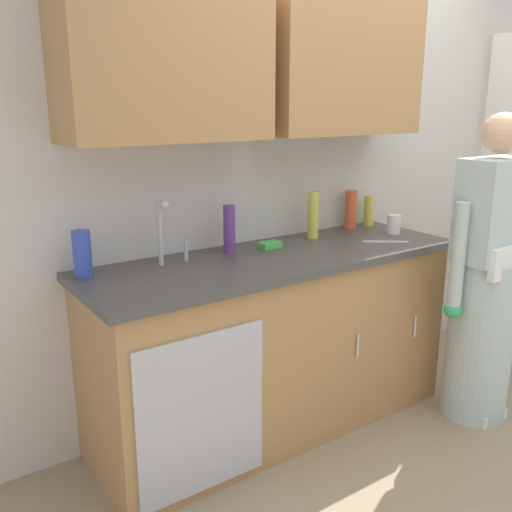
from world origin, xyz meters
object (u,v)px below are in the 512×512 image
at_px(sink, 183,274).
at_px(bottle_dish_liquid, 369,211).
at_px(bottle_cleaner_spray, 313,215).
at_px(bottle_water_tall, 229,229).
at_px(bottle_soap, 82,254).
at_px(person_at_sink, 485,294).
at_px(sponge, 270,245).
at_px(bottle_water_short, 351,210).
at_px(cup_by_sink, 394,224).
at_px(knife_on_counter, 385,242).

height_order(sink, bottle_dish_liquid, sink).
height_order(bottle_cleaner_spray, bottle_water_tall, bottle_cleaner_spray).
distance_m(bottle_water_tall, bottle_soap, 0.74).
height_order(person_at_sink, bottle_cleaner_spray, person_at_sink).
distance_m(bottle_cleaner_spray, sponge, 0.34).
height_order(sink, bottle_water_short, sink).
bearing_deg(sink, cup_by_sink, -0.87).
xyz_separation_m(sink, bottle_cleaner_spray, (0.88, 0.16, 0.14)).
bearing_deg(sink, bottle_water_short, 10.16).
relative_size(person_at_sink, knife_on_counter, 6.75).
relative_size(bottle_soap, sponge, 1.87).
bearing_deg(sponge, bottle_water_short, 8.86).
distance_m(bottle_cleaner_spray, bottle_water_short, 0.35).
bearing_deg(person_at_sink, bottle_water_short, 108.27).
height_order(bottle_water_tall, bottle_dish_liquid, bottle_water_tall).
xyz_separation_m(bottle_water_short, sponge, (-0.66, -0.10, -0.10)).
distance_m(cup_by_sink, sponge, 0.78).
distance_m(sink, person_at_sink, 1.59).
distance_m(bottle_water_short, cup_by_sink, 0.27).
bearing_deg(bottle_cleaner_spray, person_at_sink, -49.53).
distance_m(bottle_dish_liquid, bottle_soap, 1.77).
bearing_deg(person_at_sink, bottle_water_tall, 148.50).
xyz_separation_m(bottle_water_tall, bottle_soap, (-0.73, 0.00, -0.02)).
distance_m(cup_by_sink, knife_on_counter, 0.24).
relative_size(bottle_cleaner_spray, cup_by_sink, 2.43).
bearing_deg(bottle_water_short, bottle_cleaner_spray, -169.48).
relative_size(sink, bottle_dish_liquid, 2.77).
bearing_deg(cup_by_sink, bottle_water_short, 114.39).
bearing_deg(knife_on_counter, bottle_dish_liquid, 94.37).
height_order(bottle_cleaner_spray, sponge, bottle_cleaner_spray).
distance_m(bottle_water_tall, cup_by_sink, 1.01).
relative_size(cup_by_sink, sponge, 0.97).
bearing_deg(bottle_cleaner_spray, bottle_dish_liquid, 6.87).
height_order(person_at_sink, bottle_dish_liquid, person_at_sink).
bearing_deg(cup_by_sink, knife_on_counter, -148.12).
xyz_separation_m(bottle_cleaner_spray, bottle_water_tall, (-0.54, -0.00, -0.01)).
xyz_separation_m(sink, bottle_dish_liquid, (1.37, 0.21, 0.10)).
bearing_deg(bottle_cleaner_spray, knife_on_counter, -49.14).
height_order(bottle_soap, knife_on_counter, bottle_soap).
height_order(person_at_sink, knife_on_counter, person_at_sink).
bearing_deg(sponge, knife_on_counter, -24.12).
height_order(bottle_water_tall, sponge, bottle_water_tall).
bearing_deg(bottle_cleaner_spray, sponge, -172.95).
relative_size(sink, knife_on_counter, 2.08).
relative_size(person_at_sink, bottle_water_short, 7.22).
relative_size(bottle_soap, cup_by_sink, 1.93).
height_order(bottle_soap, bottle_water_short, bottle_water_short).
height_order(bottle_cleaner_spray, bottle_soap, bottle_cleaner_spray).
bearing_deg(person_at_sink, sponge, 144.24).
xyz_separation_m(sink, person_at_sink, (1.48, -0.54, -0.23)).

